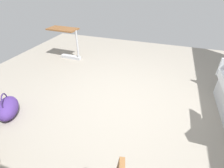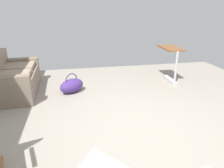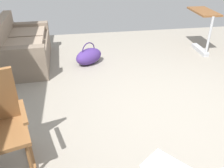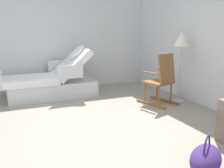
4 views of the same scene
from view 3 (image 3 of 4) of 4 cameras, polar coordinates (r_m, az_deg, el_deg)
The scene contains 5 objects.
ground_plane at distance 3.44m, azimuth 12.74°, elevation -6.06°, with size 7.12×7.12×0.00m, color gray.
couch at distance 4.85m, azimuth -20.36°, elevation 7.89°, with size 1.63×0.90×0.85m.
rocking_chair at distance 2.53m, azimuth -25.17°, elevation -9.13°, with size 0.86×0.66×1.05m.
overbed_table at distance 5.45m, azimuth 20.85°, elevation 12.69°, with size 0.85×0.43×0.84m.
duffel_bag at distance 4.63m, azimuth -5.54°, elevation 6.60°, with size 0.58×0.64×0.43m.
Camera 3 is at (-2.55, 1.18, 1.98)m, focal length 38.42 mm.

